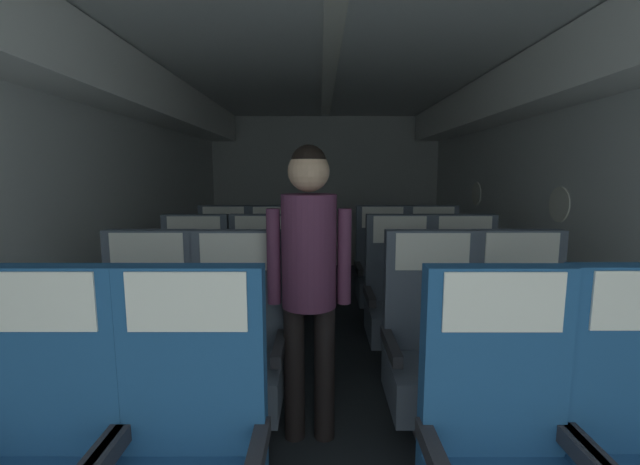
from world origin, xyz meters
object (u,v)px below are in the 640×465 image
(seat_d_left_aisle, at_px, (272,274))
(flight_attendant, at_px, (308,265))
(seat_c_right_aisle, at_px, (464,302))
(seat_b_left_aisle, at_px, (235,354))
(seat_c_left_window, at_px, (192,303))
(seat_d_right_aisle, at_px, (432,274))
(seat_c_right_window, at_px, (399,302))
(seat_d_left_window, at_px, (222,274))
(seat_c_left_aisle, at_px, (260,302))
(seat_b_right_aisle, at_px, (521,352))
(seat_b_left_window, at_px, (144,353))
(seat_d_right_window, at_px, (381,274))
(seat_b_right_window, at_px, (432,354))

(seat_d_left_aisle, bearing_deg, flight_attendant, -77.63)
(seat_c_right_aisle, relative_size, seat_d_left_aisle, 1.00)
(seat_b_left_aisle, height_order, seat_c_left_window, same)
(seat_b_left_aisle, bearing_deg, seat_d_right_aisle, 49.07)
(seat_c_right_window, bearing_deg, seat_d_left_window, 149.74)
(flight_attendant, bearing_deg, seat_c_left_aisle, 130.05)
(seat_b_right_aisle, height_order, seat_c_right_aisle, same)
(seat_d_right_aisle, bearing_deg, seat_c_right_aisle, -90.33)
(seat_b_left_window, distance_m, flight_attendant, 1.00)
(flight_attendant, bearing_deg, seat_d_right_aisle, 74.28)
(seat_d_right_aisle, height_order, seat_d_right_window, same)
(seat_b_left_window, height_order, seat_c_right_window, same)
(seat_b_right_aisle, bearing_deg, seat_d_left_window, 138.93)
(seat_b_left_window, xyz_separation_m, seat_d_right_aisle, (2.01, 1.74, 0.00))
(seat_c_right_window, height_order, seat_d_left_aisle, same)
(seat_b_left_window, height_order, seat_d_right_window, same)
(seat_c_left_aisle, height_order, seat_d_left_window, same)
(seat_b_right_aisle, height_order, seat_d_right_window, same)
(seat_c_left_window, distance_m, seat_d_left_window, 0.89)
(seat_b_right_window, height_order, seat_d_left_aisle, same)
(seat_d_right_window, distance_m, flight_attendant, 1.94)
(seat_d_right_aisle, relative_size, seat_d_right_window, 1.00)
(seat_b_left_window, bearing_deg, seat_d_left_window, 89.84)
(seat_d_left_window, bearing_deg, seat_d_right_window, -0.26)
(seat_b_right_aisle, xyz_separation_m, seat_c_right_window, (-0.49, 0.86, 0.00))
(seat_b_right_aisle, distance_m, seat_d_right_aisle, 1.74)
(seat_c_left_aisle, distance_m, seat_c_right_aisle, 1.51)
(seat_d_left_aisle, distance_m, seat_d_right_aisle, 1.52)
(seat_c_right_aisle, bearing_deg, seat_b_left_aisle, -150.00)
(seat_b_right_aisle, bearing_deg, seat_b_left_window, -179.93)
(seat_b_left_aisle, height_order, seat_c_right_window, same)
(seat_b_left_window, relative_size, flight_attendant, 0.71)
(seat_d_right_aisle, distance_m, seat_d_right_window, 0.49)
(seat_b_right_aisle, distance_m, seat_d_right_window, 1.81)
(seat_c_left_aisle, xyz_separation_m, seat_d_right_aisle, (1.52, 0.87, 0.00))
(seat_d_right_window, bearing_deg, flight_attendant, -110.31)
(flight_attendant, bearing_deg, seat_d_left_aisle, 119.45)
(seat_d_right_window, bearing_deg, seat_c_left_window, -149.92)
(seat_b_right_aisle, xyz_separation_m, seat_b_right_window, (-0.48, -0.01, 0.00))
(seat_c_left_window, bearing_deg, seat_c_left_aisle, 1.80)
(seat_b_right_aisle, xyz_separation_m, seat_c_right_aisle, (-0.00, 0.86, 0.00))
(seat_b_right_aisle, bearing_deg, seat_c_left_aisle, 150.21)
(seat_b_left_aisle, distance_m, seat_d_right_aisle, 2.33)
(seat_b_left_window, bearing_deg, seat_c_right_window, 29.65)
(seat_b_left_window, xyz_separation_m, seat_b_left_aisle, (0.49, -0.01, 0.00))
(flight_attendant, bearing_deg, seat_b_left_aisle, -164.27)
(seat_c_right_aisle, bearing_deg, flight_attendant, -141.98)
(seat_c_left_aisle, bearing_deg, seat_c_right_aisle, -0.26)
(flight_attendant, bearing_deg, seat_d_left_window, 133.15)
(seat_d_left_window, distance_m, seat_d_left_aisle, 0.48)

